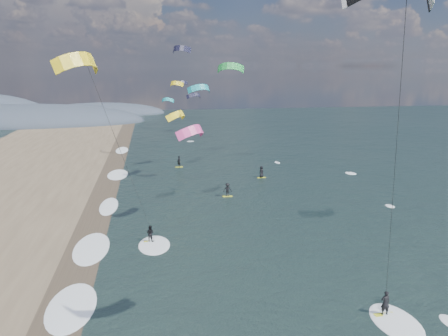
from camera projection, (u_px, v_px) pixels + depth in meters
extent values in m
cube|color=#382D23|center=(74.00, 277.00, 30.59)|extent=(3.00, 240.00, 0.00)
ellipsoid|color=#3D4756|center=(19.00, 124.00, 112.56)|extent=(64.00, 24.00, 10.00)
ellipsoid|color=#3D4756|center=(100.00, 114.00, 134.65)|extent=(40.00, 18.00, 7.00)
cube|color=gold|center=(384.00, 315.00, 25.95)|extent=(1.23, 0.37, 0.05)
imported|color=black|center=(385.00, 303.00, 25.77)|extent=(0.57, 0.39, 1.51)
ellipsoid|color=white|center=(396.00, 322.00, 25.23)|extent=(2.60, 4.20, 0.12)
cylinder|color=black|center=(394.00, 175.00, 20.60)|extent=(0.02, 0.02, 17.79)
cube|color=gold|center=(151.00, 241.00, 36.82)|extent=(1.11, 0.34, 0.05)
imported|color=black|center=(150.00, 233.00, 36.65)|extent=(0.86, 0.80, 1.41)
ellipsoid|color=white|center=(154.00, 245.00, 36.10)|extent=(2.60, 4.20, 0.12)
cylinder|color=black|center=(122.00, 155.00, 31.82)|extent=(0.02, 0.02, 15.27)
cube|color=gold|center=(227.00, 196.00, 49.54)|extent=(1.10, 0.35, 0.05)
imported|color=black|center=(227.00, 190.00, 49.36)|extent=(1.04, 0.66, 1.54)
cube|color=gold|center=(261.00, 177.00, 57.92)|extent=(1.10, 0.35, 0.05)
imported|color=black|center=(261.00, 172.00, 57.74)|extent=(0.88, 0.80, 1.51)
cube|color=gold|center=(179.00, 167.00, 63.96)|extent=(1.10, 0.35, 0.05)
imported|color=black|center=(179.00, 161.00, 63.77)|extent=(0.68, 0.69, 1.60)
ellipsoid|color=white|center=(84.00, 306.00, 26.94)|extent=(2.40, 5.40, 0.11)
ellipsoid|color=white|center=(100.00, 248.00, 35.58)|extent=(2.40, 5.40, 0.11)
ellipsoid|color=white|center=(111.00, 206.00, 46.15)|extent=(2.40, 5.40, 0.11)
ellipsoid|color=white|center=(120.00, 175.00, 59.60)|extent=(2.40, 5.40, 0.11)
ellipsoid|color=white|center=(126.00, 150.00, 76.89)|extent=(2.40, 5.40, 0.11)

